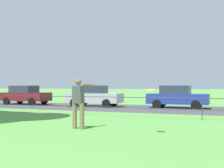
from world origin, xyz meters
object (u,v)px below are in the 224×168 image
at_px(car_maroon_center, 25,95).
at_px(car_silver_far_left, 94,96).
at_px(frisbee, 151,90).
at_px(person_thrower, 78,102).
at_px(car_blue_right, 177,97).

distance_m(car_maroon_center, car_silver_far_left, 6.25).
distance_m(frisbee, car_maroon_center, 16.51).
height_order(person_thrower, car_maroon_center, person_thrower).
height_order(frisbee, car_silver_far_left, car_silver_far_left).
bearing_deg(person_thrower, car_maroon_center, 134.91).
distance_m(person_thrower, car_maroon_center, 14.40).
distance_m(frisbee, car_blue_right, 10.72).
xyz_separation_m(person_thrower, car_maroon_center, (-10.17, 10.20, -0.17)).
relative_size(frisbee, car_silver_far_left, 0.08).
relative_size(car_maroon_center, car_blue_right, 0.99).
height_order(car_maroon_center, car_silver_far_left, same).
bearing_deg(frisbee, car_blue_right, 93.15).
height_order(frisbee, car_blue_right, car_blue_right).
bearing_deg(person_thrower, car_blue_right, 79.00).
distance_m(person_thrower, car_silver_far_left, 10.73).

